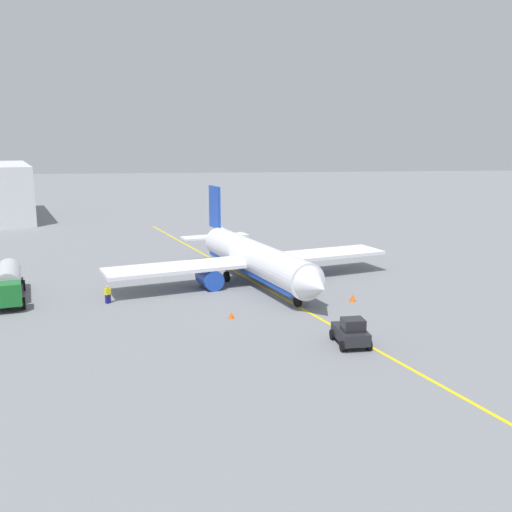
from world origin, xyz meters
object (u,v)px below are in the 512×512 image
at_px(safety_cone_nose, 231,315).
at_px(pushback_tug, 351,332).
at_px(fuel_tanker, 8,282).
at_px(safety_cone_wingtip, 353,298).
at_px(refueling_worker, 108,295).
at_px(airplane, 254,259).

bearing_deg(safety_cone_nose, pushback_tug, 48.33).
bearing_deg(pushback_tug, fuel_tanker, -118.75).
bearing_deg(safety_cone_wingtip, refueling_worker, -95.41).
xyz_separation_m(refueling_worker, safety_cone_nose, (6.09, 11.21, -0.52)).
bearing_deg(airplane, fuel_tanker, -80.95).
relative_size(refueling_worker, safety_cone_nose, 2.84).
distance_m(pushback_tug, refueling_worker, 23.91).
relative_size(pushback_tug, refueling_worker, 2.15).
xyz_separation_m(airplane, safety_cone_wingtip, (8.51, 8.50, -2.19)).
bearing_deg(safety_cone_nose, safety_cone_wingtip, 108.14).
bearing_deg(fuel_tanker, pushback_tug, 61.25).
bearing_deg(fuel_tanker, safety_cone_wingtip, 81.92).
xyz_separation_m(fuel_tanker, safety_cone_wingtip, (4.65, 32.76, -1.37)).
xyz_separation_m(fuel_tanker, refueling_worker, (2.46, 9.63, -0.91)).
distance_m(refueling_worker, safety_cone_wingtip, 23.24).
bearing_deg(pushback_tug, safety_cone_nose, -131.67).
height_order(refueling_worker, safety_cone_wingtip, refueling_worker).
height_order(airplane, safety_cone_wingtip, airplane).
bearing_deg(safety_cone_wingtip, airplane, -135.06).
xyz_separation_m(pushback_tug, safety_cone_nose, (-7.51, -8.44, -0.71)).
relative_size(pushback_tug, safety_cone_nose, 6.12).
bearing_deg(airplane, refueling_worker, -66.62).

